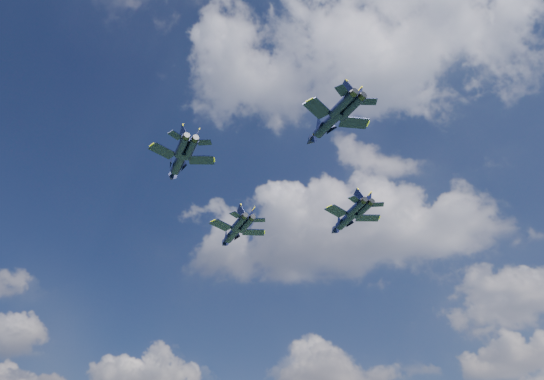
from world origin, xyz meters
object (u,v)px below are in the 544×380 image
(jet_right, at_px, (346,220))
(jet_slot, at_px, (327,124))
(jet_left, at_px, (179,163))
(jet_lead, at_px, (233,234))

(jet_right, height_order, jet_slot, jet_slot)
(jet_left, bearing_deg, jet_slot, -43.57)
(jet_right, distance_m, jet_slot, 30.71)
(jet_slot, bearing_deg, jet_left, 129.92)
(jet_right, bearing_deg, jet_lead, 139.60)
(jet_right, xyz_separation_m, jet_slot, (2.73, -30.53, 1.80))
(jet_left, relative_size, jet_right, 0.95)
(jet_left, relative_size, jet_slot, 1.00)
(jet_left, bearing_deg, jet_right, 8.01)
(jet_lead, relative_size, jet_left, 1.05)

